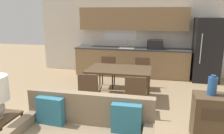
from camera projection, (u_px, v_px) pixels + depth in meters
The scene contains 9 objects.
wall_back at pixel (133, 33), 7.14m from camera, with size 6.40×0.07×2.70m.
kitchen_counter at pixel (132, 50), 6.97m from camera, with size 3.60×0.65×2.15m.
refrigerator at pixel (207, 50), 6.38m from camera, with size 0.74×0.77×1.85m.
dining_table at pixel (119, 71), 5.08m from camera, with size 1.46×0.91×0.72m.
vase at pixel (212, 86), 3.34m from camera, with size 0.14×0.14×0.31m.
dining_chair_far_left at pixel (108, 69), 5.96m from camera, with size 0.45×0.45×0.82m.
dining_chair_far_right at pixel (142, 71), 5.81m from camera, with size 0.45×0.45×0.82m.
dining_chair_near_right at pixel (136, 92), 4.25m from camera, with size 0.45×0.45×0.82m.
dining_chair_near_left at pixel (90, 88), 4.43m from camera, with size 0.46×0.46×0.82m.
Camera 1 is at (0.87, -2.55, 1.98)m, focal length 35.00 mm.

